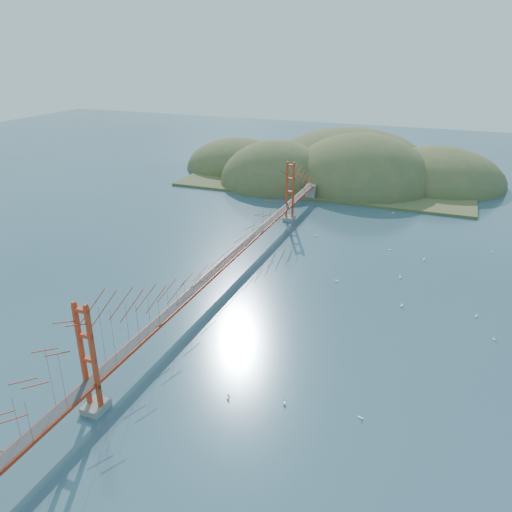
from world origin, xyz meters
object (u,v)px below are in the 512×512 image
at_px(sailboat_2, 361,417).
at_px(sailboat_0, 402,305).
at_px(bridge, 226,237).
at_px(sailboat_1, 400,277).

height_order(sailboat_2, sailboat_0, sailboat_0).
bearing_deg(bridge, sailboat_1, 24.52).
distance_m(bridge, sailboat_0, 26.02).
bearing_deg(sailboat_0, sailboat_1, 97.71).
distance_m(bridge, sailboat_2, 33.27).
distance_m(sailboat_2, sailboat_1, 32.83).
height_order(sailboat_0, sailboat_1, sailboat_0).
bearing_deg(sailboat_0, sailboat_2, -92.46).
bearing_deg(sailboat_1, bridge, -155.48).
bearing_deg(sailboat_2, sailboat_1, 90.37).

